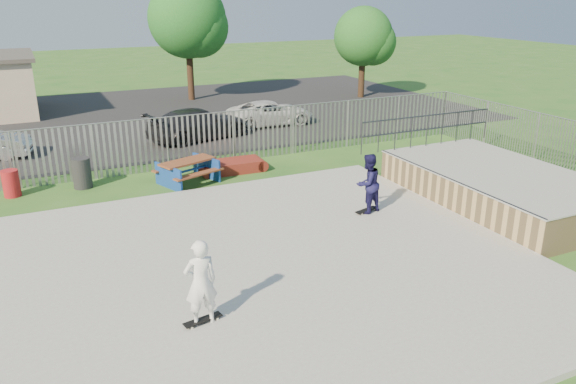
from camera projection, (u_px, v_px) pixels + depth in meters
name	position (u px, v px, depth m)	size (l,w,h in m)	color
ground	(222.00, 279.00, 13.12)	(120.00, 120.00, 0.00)	#2B6121
concrete_slab	(222.00, 276.00, 13.09)	(15.00, 12.00, 0.15)	#9A9A95
quarter_pipe	(497.00, 186.00, 17.64)	(5.50, 7.05, 2.19)	tan
fence	(203.00, 177.00, 17.09)	(26.04, 16.02, 2.00)	gray
picnic_table	(188.00, 171.00, 19.55)	(2.37, 2.17, 0.82)	brown
funbox	(232.00, 166.00, 20.85)	(2.14, 1.13, 0.42)	maroon
trash_bin_red	(11.00, 183.00, 18.25)	(0.53, 0.53, 0.89)	#A8191E
trash_bin_grey	(82.00, 173.00, 19.05)	(0.62, 0.62, 1.04)	#272729
parking_lot	(103.00, 120.00, 29.29)	(40.00, 18.00, 0.02)	black
car_dark	(199.00, 124.00, 25.29)	(1.93, 4.75, 1.38)	black
car_white	(271.00, 113.00, 28.03)	(1.99, 4.31, 1.20)	silver
tree_mid	(187.00, 19.00, 33.22)	(4.62, 4.62, 7.13)	#3C2618
tree_right	(363.00, 37.00, 34.42)	(3.60, 3.60, 5.55)	#382616
skateboard_a	(366.00, 211.00, 16.67)	(0.82, 0.41, 0.08)	black
skateboard_b	(203.00, 321.00, 11.09)	(0.82, 0.34, 0.08)	black
skater_navy	(368.00, 184.00, 16.39)	(0.87, 0.68, 1.78)	#161441
skater_white	(201.00, 283.00, 10.81)	(0.65, 0.43, 1.78)	white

